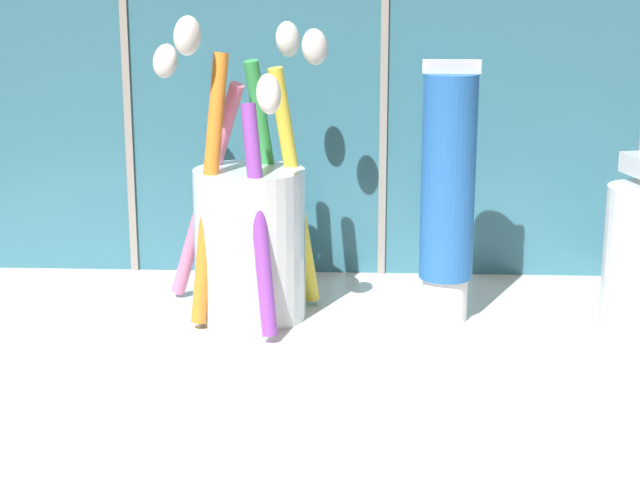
{
  "coord_description": "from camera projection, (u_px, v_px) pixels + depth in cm",
  "views": [
    {
      "loc": [
        0.96,
        -52.67,
        23.38
      ],
      "look_at": [
        -1.79,
        3.88,
        8.44
      ],
      "focal_mm": 60.0,
      "sensor_mm": 36.0,
      "label": 1
    }
  ],
  "objects": [
    {
      "name": "toothbrush_cup",
      "position": [
        250.0,
        229.0,
        0.65
      ],
      "size": [
        11.91,
        11.32,
        18.46
      ],
      "color": "silver",
      "rests_on": "sink_counter"
    },
    {
      "name": "toothpaste_tube",
      "position": [
        448.0,
        194.0,
        0.63
      ],
      "size": [
        3.39,
        3.22,
        15.76
      ],
      "color": "white",
      "rests_on": "sink_counter"
    },
    {
      "name": "sink_counter",
      "position": [
        350.0,
        395.0,
        0.57
      ],
      "size": [
        69.76,
        39.83,
        2.0
      ],
      "primitive_type": "cube",
      "color": "silver",
      "rests_on": "ground"
    }
  ]
}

